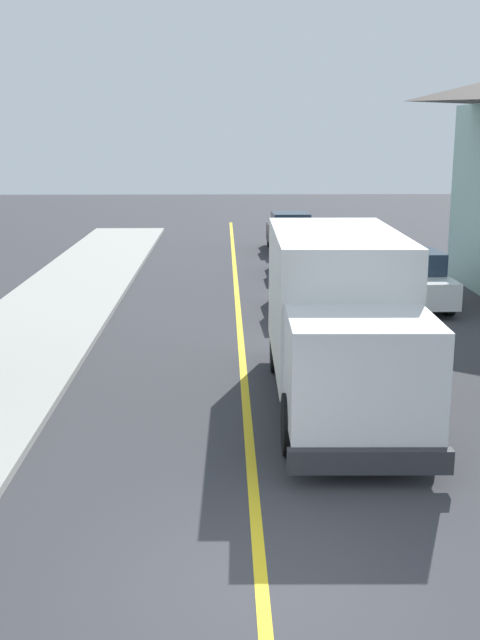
% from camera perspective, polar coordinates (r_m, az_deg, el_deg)
% --- Properties ---
extents(ground_plane, '(120.00, 120.00, 0.00)m').
position_cam_1_polar(ground_plane, '(9.34, 1.62, -19.22)').
color(ground_plane, '#38383D').
extents(centre_line_yellow, '(0.16, 56.00, 0.01)m').
position_cam_1_polar(centre_line_yellow, '(18.55, 0.13, -2.35)').
color(centre_line_yellow, gold).
rests_on(centre_line_yellow, ground).
extents(box_truck, '(2.53, 7.22, 3.20)m').
position_cam_1_polar(box_truck, '(14.88, 7.22, 0.59)').
color(box_truck, silver).
rests_on(box_truck, ground).
extents(parked_car_near, '(1.94, 4.46, 1.67)m').
position_cam_1_polar(parked_car_near, '(22.39, 5.15, 2.40)').
color(parked_car_near, '#B7B7BC').
rests_on(parked_car_near, ground).
extents(parked_car_mid, '(1.85, 4.42, 1.67)m').
position_cam_1_polar(parked_car_mid, '(28.71, 4.59, 4.84)').
color(parked_car_mid, '#2D4793').
rests_on(parked_car_mid, ground).
extents(parked_car_far, '(1.95, 4.46, 1.67)m').
position_cam_1_polar(parked_car_far, '(34.75, 3.70, 6.33)').
color(parked_car_far, black).
rests_on(parked_car_far, ground).
extents(parked_van_across, '(1.85, 4.42, 1.67)m').
position_cam_1_polar(parked_van_across, '(24.08, 12.33, 2.92)').
color(parked_van_across, silver).
rests_on(parked_van_across, ground).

